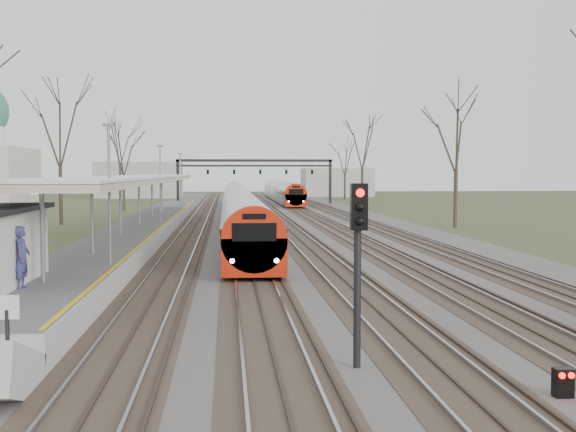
% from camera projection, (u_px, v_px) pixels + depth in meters
% --- Properties ---
extents(ground, '(300.00, 300.00, 0.00)m').
position_uv_depth(ground, '(432.00, 422.00, 12.54)').
color(ground, '#384223').
rests_on(ground, ground).
extents(track_bed, '(24.00, 160.00, 0.22)m').
position_uv_depth(track_bed, '(268.00, 218.00, 67.26)').
color(track_bed, '#474442').
rests_on(track_bed, ground).
extents(platform, '(3.50, 69.00, 1.00)m').
position_uv_depth(platform, '(146.00, 229.00, 49.03)').
color(platform, '#9E9B93').
rests_on(platform, ground).
extents(canopy, '(4.10, 50.00, 3.11)m').
position_uv_depth(canopy, '(137.00, 179.00, 44.34)').
color(canopy, slate).
rests_on(canopy, platform).
extents(signal_gantry, '(21.00, 0.59, 6.08)m').
position_uv_depth(signal_gantry, '(255.00, 168.00, 96.79)').
color(signal_gantry, black).
rests_on(signal_gantry, ground).
extents(tree_west_far, '(5.50, 5.50, 11.33)m').
position_uv_depth(tree_west_far, '(59.00, 127.00, 58.34)').
color(tree_west_far, '#2D231C').
rests_on(tree_west_far, ground).
extents(tree_east_far, '(5.00, 5.00, 10.30)m').
position_uv_depth(tree_east_far, '(456.00, 134.00, 55.06)').
color(tree_east_far, '#2D231C').
rests_on(tree_east_far, ground).
extents(train_near, '(2.62, 75.21, 3.05)m').
position_uv_depth(train_near, '(238.00, 204.00, 64.73)').
color(train_near, '#AAACB4').
rests_on(train_near, ground).
extents(train_far, '(2.62, 45.21, 3.05)m').
position_uv_depth(train_far, '(281.00, 192.00, 105.76)').
color(train_far, '#AAACB4').
rests_on(train_far, ground).
extents(passenger, '(0.44, 0.67, 1.81)m').
position_uv_depth(passenger, '(22.00, 258.00, 20.50)').
color(passenger, navy).
rests_on(passenger, platform).
extents(signal_post, '(0.35, 0.45, 4.10)m').
position_uv_depth(signal_post, '(358.00, 247.00, 15.42)').
color(signal_post, black).
rests_on(signal_post, ground).
extents(ground_signal, '(0.35, 0.33, 0.61)m').
position_uv_depth(ground_signal, '(563.00, 386.00, 13.57)').
color(ground_signal, black).
rests_on(ground_signal, ground).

